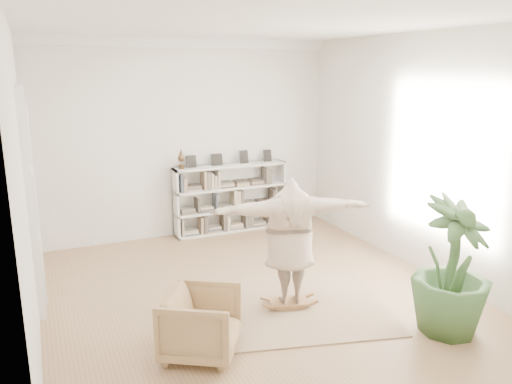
% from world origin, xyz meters
% --- Properties ---
extents(floor, '(6.00, 6.00, 0.00)m').
position_xyz_m(floor, '(0.00, 0.00, 0.00)').
color(floor, '#916D4A').
rests_on(floor, ground).
extents(room_shell, '(6.00, 6.00, 6.00)m').
position_xyz_m(room_shell, '(0.00, 2.94, 3.51)').
color(room_shell, silver).
rests_on(room_shell, floor).
extents(doors, '(0.09, 1.78, 2.92)m').
position_xyz_m(doors, '(-2.70, 1.30, 1.40)').
color(doors, white).
rests_on(doors, floor).
extents(bookshelf, '(2.20, 0.35, 1.64)m').
position_xyz_m(bookshelf, '(0.74, 2.82, 0.64)').
color(bookshelf, silver).
rests_on(bookshelf, floor).
extents(armchair, '(1.09, 1.09, 0.73)m').
position_xyz_m(armchair, '(-1.13, -1.11, 0.37)').
color(armchair, tan).
rests_on(armchair, floor).
extents(rug, '(2.92, 2.56, 0.02)m').
position_xyz_m(rug, '(0.26, -0.52, 0.01)').
color(rug, tan).
rests_on(rug, floor).
extents(rocker_board, '(0.56, 0.41, 0.11)m').
position_xyz_m(rocker_board, '(0.26, -0.52, 0.07)').
color(rocker_board, olive).
rests_on(rocker_board, rug).
extents(person, '(2.11, 1.04, 1.65)m').
position_xyz_m(person, '(0.26, -0.52, 0.95)').
color(person, '#C0A590').
rests_on(person, rocker_board).
extents(houseplant, '(1.15, 1.15, 1.63)m').
position_xyz_m(houseplant, '(1.69, -1.85, 0.82)').
color(houseplant, '#36582C').
rests_on(houseplant, floor).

